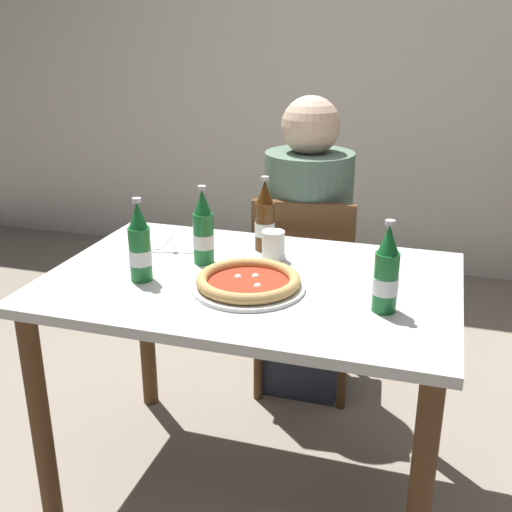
{
  "coord_description": "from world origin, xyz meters",
  "views": [
    {
      "loc": [
        0.52,
        -1.62,
        1.46
      ],
      "look_at": [
        0.0,
        0.05,
        0.8
      ],
      "focal_mm": 43.78,
      "sensor_mm": 36.0,
      "label": 1
    }
  ],
  "objects_px": {
    "diner_seated": "(307,256)",
    "beer_bottle_center": "(203,231)",
    "beer_bottle_extra": "(140,246)",
    "pizza_margherita_near": "(248,282)",
    "beer_bottle_right": "(265,219)",
    "dining_table_main": "(251,312)",
    "napkin_with_cutlery": "(172,243)",
    "paper_cup": "(273,246)",
    "beer_bottle_left": "(386,274)",
    "chair_behind_table": "(305,285)"
  },
  "relations": [
    {
      "from": "diner_seated",
      "to": "beer_bottle_center",
      "type": "bearing_deg",
      "value": -108.92
    },
    {
      "from": "beer_bottle_extra",
      "to": "pizza_margherita_near",
      "type": "bearing_deg",
      "value": 4.91
    },
    {
      "from": "pizza_margherita_near",
      "to": "beer_bottle_center",
      "type": "height_order",
      "value": "beer_bottle_center"
    },
    {
      "from": "pizza_margherita_near",
      "to": "beer_bottle_right",
      "type": "height_order",
      "value": "beer_bottle_right"
    },
    {
      "from": "dining_table_main",
      "to": "napkin_with_cutlery",
      "type": "distance_m",
      "value": 0.42
    },
    {
      "from": "dining_table_main",
      "to": "beer_bottle_center",
      "type": "height_order",
      "value": "beer_bottle_center"
    },
    {
      "from": "pizza_margherita_near",
      "to": "beer_bottle_center",
      "type": "distance_m",
      "value": 0.26
    },
    {
      "from": "dining_table_main",
      "to": "paper_cup",
      "type": "bearing_deg",
      "value": 82.23
    },
    {
      "from": "diner_seated",
      "to": "paper_cup",
      "type": "distance_m",
      "value": 0.54
    },
    {
      "from": "pizza_margherita_near",
      "to": "napkin_with_cutlery",
      "type": "height_order",
      "value": "pizza_margherita_near"
    },
    {
      "from": "beer_bottle_extra",
      "to": "paper_cup",
      "type": "relative_size",
      "value": 2.6
    },
    {
      "from": "beer_bottle_left",
      "to": "napkin_with_cutlery",
      "type": "xyz_separation_m",
      "value": [
        -0.75,
        0.32,
        -0.1
      ]
    },
    {
      "from": "chair_behind_table",
      "to": "pizza_margherita_near",
      "type": "distance_m",
      "value": 0.75
    },
    {
      "from": "diner_seated",
      "to": "paper_cup",
      "type": "height_order",
      "value": "diner_seated"
    },
    {
      "from": "beer_bottle_left",
      "to": "pizza_margherita_near",
      "type": "bearing_deg",
      "value": 175.61
    },
    {
      "from": "beer_bottle_center",
      "to": "beer_bottle_right",
      "type": "bearing_deg",
      "value": 49.6
    },
    {
      "from": "diner_seated",
      "to": "pizza_margherita_near",
      "type": "xyz_separation_m",
      "value": [
        -0.0,
        -0.74,
        0.19
      ]
    },
    {
      "from": "beer_bottle_center",
      "to": "napkin_with_cutlery",
      "type": "relative_size",
      "value": 1.16
    },
    {
      "from": "paper_cup",
      "to": "beer_bottle_center",
      "type": "bearing_deg",
      "value": -156.22
    },
    {
      "from": "diner_seated",
      "to": "chair_behind_table",
      "type": "bearing_deg",
      "value": -82.11
    },
    {
      "from": "beer_bottle_center",
      "to": "beer_bottle_left",
      "type": "bearing_deg",
      "value": -17.9
    },
    {
      "from": "pizza_margherita_near",
      "to": "napkin_with_cutlery",
      "type": "xyz_separation_m",
      "value": [
        -0.37,
        0.29,
        -0.02
      ]
    },
    {
      "from": "chair_behind_table",
      "to": "paper_cup",
      "type": "xyz_separation_m",
      "value": [
        -0.01,
        -0.45,
        0.32
      ]
    },
    {
      "from": "beer_bottle_left",
      "to": "chair_behind_table",
      "type": "bearing_deg",
      "value": 117.07
    },
    {
      "from": "beer_bottle_extra",
      "to": "chair_behind_table",
      "type": "bearing_deg",
      "value": 65.39
    },
    {
      "from": "diner_seated",
      "to": "paper_cup",
      "type": "relative_size",
      "value": 12.73
    },
    {
      "from": "dining_table_main",
      "to": "diner_seated",
      "type": "height_order",
      "value": "diner_seated"
    },
    {
      "from": "pizza_margherita_near",
      "to": "beer_bottle_left",
      "type": "relative_size",
      "value": 1.3
    },
    {
      "from": "pizza_margherita_near",
      "to": "paper_cup",
      "type": "height_order",
      "value": "paper_cup"
    },
    {
      "from": "chair_behind_table",
      "to": "beer_bottle_right",
      "type": "distance_m",
      "value": 0.52
    },
    {
      "from": "paper_cup",
      "to": "dining_table_main",
      "type": "bearing_deg",
      "value": -97.77
    },
    {
      "from": "beer_bottle_right",
      "to": "beer_bottle_extra",
      "type": "height_order",
      "value": "same"
    },
    {
      "from": "beer_bottle_center",
      "to": "beer_bottle_extra",
      "type": "height_order",
      "value": "same"
    },
    {
      "from": "pizza_margherita_near",
      "to": "beer_bottle_center",
      "type": "bearing_deg",
      "value": 141.33
    },
    {
      "from": "dining_table_main",
      "to": "beer_bottle_center",
      "type": "distance_m",
      "value": 0.29
    },
    {
      "from": "diner_seated",
      "to": "beer_bottle_right",
      "type": "distance_m",
      "value": 0.5
    },
    {
      "from": "diner_seated",
      "to": "pizza_margherita_near",
      "type": "bearing_deg",
      "value": -90.35
    },
    {
      "from": "dining_table_main",
      "to": "chair_behind_table",
      "type": "height_order",
      "value": "chair_behind_table"
    },
    {
      "from": "pizza_margherita_near",
      "to": "beer_bottle_extra",
      "type": "distance_m",
      "value": 0.33
    },
    {
      "from": "pizza_margherita_near",
      "to": "dining_table_main",
      "type": "bearing_deg",
      "value": 102.65
    },
    {
      "from": "beer_bottle_center",
      "to": "paper_cup",
      "type": "distance_m",
      "value": 0.23
    },
    {
      "from": "beer_bottle_left",
      "to": "beer_bottle_center",
      "type": "relative_size",
      "value": 1.0
    },
    {
      "from": "dining_table_main",
      "to": "beer_bottle_left",
      "type": "relative_size",
      "value": 4.86
    },
    {
      "from": "beer_bottle_right",
      "to": "beer_bottle_center",
      "type": "bearing_deg",
      "value": -130.4
    },
    {
      "from": "chair_behind_table",
      "to": "napkin_with_cutlery",
      "type": "distance_m",
      "value": 0.62
    },
    {
      "from": "dining_table_main",
      "to": "pizza_margherita_near",
      "type": "xyz_separation_m",
      "value": [
        0.02,
        -0.08,
        0.13
      ]
    },
    {
      "from": "beer_bottle_left",
      "to": "napkin_with_cutlery",
      "type": "distance_m",
      "value": 0.82
    },
    {
      "from": "napkin_with_cutlery",
      "to": "paper_cup",
      "type": "bearing_deg",
      "value": -6.62
    },
    {
      "from": "beer_bottle_right",
      "to": "paper_cup",
      "type": "bearing_deg",
      "value": -57.77
    },
    {
      "from": "chair_behind_table",
      "to": "napkin_with_cutlery",
      "type": "height_order",
      "value": "chair_behind_table"
    }
  ]
}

